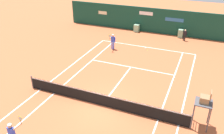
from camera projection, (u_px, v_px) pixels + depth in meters
name	position (u px, v px, depth m)	size (l,w,h in m)	color
ground_plane	(105.00, 101.00, 16.85)	(80.00, 80.00, 0.01)	#B25633
tennis_net	(102.00, 99.00, 16.15)	(12.10, 0.10, 1.07)	#4C4C51
sponsor_back_wall	(158.00, 21.00, 29.60)	(25.00, 1.02, 3.16)	#144233
umpire_chair	(204.00, 102.00, 13.72)	(1.00, 1.00, 2.58)	#47474C
player_on_baseline	(113.00, 40.00, 25.01)	(0.54, 0.79, 1.88)	blue
player_near_side	(12.00, 133.00, 12.56)	(0.69, 0.67, 1.84)	blue
ball_kid_right_post	(185.00, 34.00, 27.41)	(0.46, 0.21, 1.38)	black
tennis_ball_by_sideline	(147.00, 50.00, 25.12)	(0.07, 0.07, 0.07)	#CCE033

